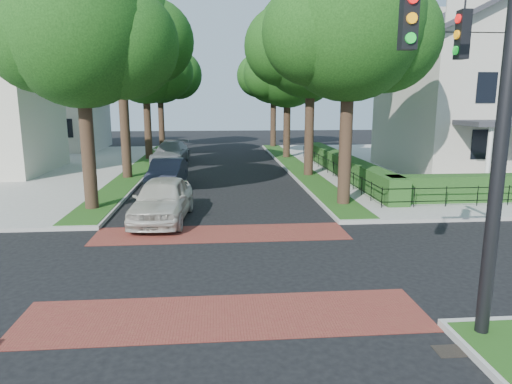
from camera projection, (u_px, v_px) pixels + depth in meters
ground at (223, 265)px, 13.21m from camera, size 120.00×120.00×0.00m
sidewalk_ne at (486, 165)px, 33.38m from camera, size 30.00×30.00×0.15m
crosswalk_far at (222, 234)px, 16.34m from camera, size 9.00×2.20×0.01m
crosswalk_near at (225, 316)px, 10.09m from camera, size 9.00×2.20×0.01m
storm_drain at (452, 351)px, 8.69m from camera, size 0.65×0.45×0.01m
grass_strip_ne at (295, 165)px, 32.29m from camera, size 1.60×29.80×0.02m
grass_strip_nw at (141, 167)px, 31.39m from camera, size 1.60×29.80×0.02m
tree_right_near at (351, 30)px, 19.24m from camera, size 7.75×6.67×10.66m
tree_right_mid at (312, 44)px, 27.00m from camera, size 8.25×7.09×11.22m
tree_right_far at (288, 72)px, 35.97m from camera, size 7.25×6.23×9.74m
tree_right_back at (274, 74)px, 44.70m from camera, size 7.50×6.45×10.20m
tree_left_near at (84, 35)px, 18.39m from camera, size 7.50×6.45×10.20m
tree_left_mid at (122, 35)px, 26.00m from camera, size 8.00×6.88×11.48m
tree_left_far at (147, 68)px, 35.01m from camera, size 7.00×6.02×9.86m
tree_left_back at (161, 71)px, 43.76m from camera, size 7.75×6.66×10.44m
hedge_main_road at (343, 165)px, 28.36m from camera, size 1.00×18.00×1.20m
fence_main_road at (331, 167)px, 28.32m from camera, size 0.06×18.00×0.90m
house_victorian at (493, 79)px, 29.02m from camera, size 13.00×13.05×12.48m
house_left_far at (50, 96)px, 42.18m from camera, size 10.00×9.00×10.14m
traffic_signal at (488, 100)px, 8.38m from camera, size 2.17×2.00×8.00m
parked_car_front at (162, 199)px, 17.99m from camera, size 2.38×5.16×1.71m
parked_car_middle at (167, 173)px, 24.84m from camera, size 1.95×4.82×1.55m
parked_car_rear at (171, 153)px, 34.21m from camera, size 2.77×5.81×1.64m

